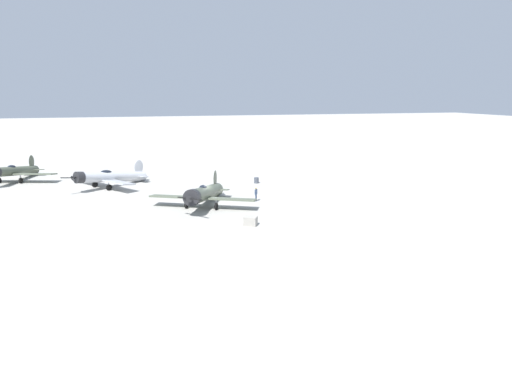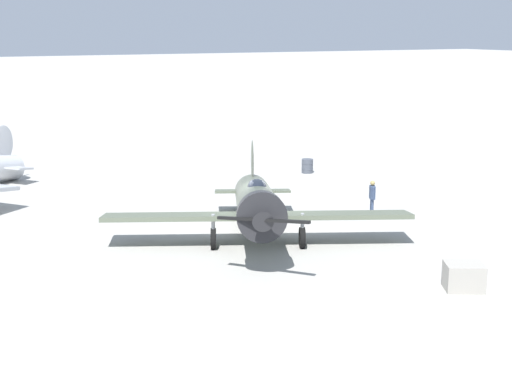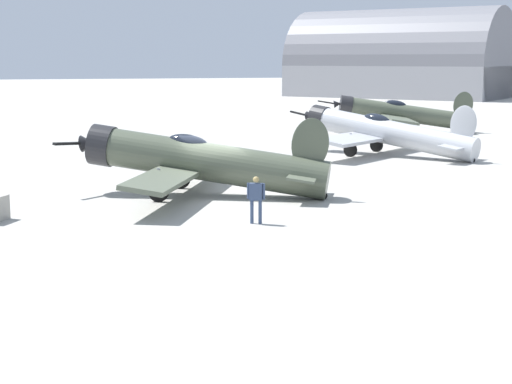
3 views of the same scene
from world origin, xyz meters
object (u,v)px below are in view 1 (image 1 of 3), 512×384
(airplane_foreground, at_px, (204,194))
(airplane_mid_apron, at_px, (110,177))
(ground_crew_mechanic, at_px, (256,193))
(equipment_crate, at_px, (251,221))
(airplane_far_line, at_px, (14,171))
(fuel_drum, at_px, (256,180))

(airplane_foreground, distance_m, airplane_mid_apron, 17.00)
(ground_crew_mechanic, bearing_deg, equipment_crate, -79.48)
(airplane_far_line, bearing_deg, airplane_mid_apron, 77.24)
(airplane_foreground, relative_size, airplane_far_line, 0.93)
(airplane_foreground, relative_size, airplane_mid_apron, 1.08)
(ground_crew_mechanic, bearing_deg, fuel_drum, 103.40)
(airplane_foreground, distance_m, airplane_far_line, 31.83)
(airplane_far_line, xyz_separation_m, fuel_drum, (-10.09, -33.07, -1.07))
(airplane_foreground, xyz_separation_m, equipment_crate, (-8.13, -3.21, -1.01))
(airplane_mid_apron, relative_size, airplane_far_line, 0.86)
(equipment_crate, bearing_deg, airplane_far_line, 43.58)
(airplane_foreground, bearing_deg, ground_crew_mechanic, 121.91)
(equipment_crate, distance_m, fuel_drum, 19.55)
(ground_crew_mechanic, relative_size, fuel_drum, 2.02)
(airplane_foreground, height_order, airplane_far_line, airplane_foreground)
(equipment_crate, bearing_deg, airplane_mid_apron, 33.32)
(airplane_far_line, distance_m, equipment_crate, 39.78)
(airplane_far_line, height_order, fuel_drum, airplane_far_line)
(airplane_far_line, bearing_deg, equipment_crate, 60.09)
(airplane_foreground, distance_m, fuel_drum, 13.85)
(ground_crew_mechanic, xyz_separation_m, fuel_drum, (9.87, -2.72, -0.58))
(airplane_foreground, xyz_separation_m, airplane_mid_apron, (13.15, 10.78, -0.04))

